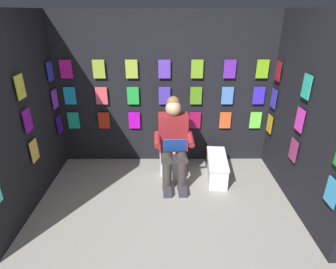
# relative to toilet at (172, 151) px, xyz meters

# --- Properties ---
(ground_plane) EXTENTS (30.00, 30.00, 0.00)m
(ground_plane) POSITION_rel_toilet_xyz_m (0.11, 1.69, -0.33)
(ground_plane) COLOR gray
(display_wall_back) EXTENTS (3.26, 0.14, 2.24)m
(display_wall_back) POSITION_rel_toilet_xyz_m (0.11, -0.41, 0.79)
(display_wall_back) COLOR black
(display_wall_back) RESTS_ON ground
(display_wall_left) EXTENTS (0.14, 2.05, 2.24)m
(display_wall_left) POSITION_rel_toilet_xyz_m (-1.52, 0.66, 0.79)
(display_wall_left) COLOR black
(display_wall_left) RESTS_ON ground
(display_wall_right) EXTENTS (0.14, 2.05, 2.24)m
(display_wall_right) POSITION_rel_toilet_xyz_m (1.74, 0.66, 0.79)
(display_wall_right) COLOR black
(display_wall_right) RESTS_ON ground
(toilet) EXTENTS (0.41, 0.56, 0.77)m
(toilet) POSITION_rel_toilet_xyz_m (0.00, 0.00, 0.00)
(toilet) COLOR white
(toilet) RESTS_ON ground
(person_reading) EXTENTS (0.54, 0.69, 1.19)m
(person_reading) POSITION_rel_toilet_xyz_m (-0.01, 0.23, 0.27)
(person_reading) COLOR maroon
(person_reading) RESTS_ON ground
(comic_longbox_near) EXTENTS (0.32, 0.73, 0.32)m
(comic_longbox_near) POSITION_rel_toilet_xyz_m (-0.63, 0.18, -0.16)
(comic_longbox_near) COLOR silver
(comic_longbox_near) RESTS_ON ground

